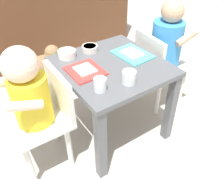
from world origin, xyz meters
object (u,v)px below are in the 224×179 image
Objects in this scene: food_tray_right at (132,54)px; water_cup_right at (100,85)px; veggie_bowl_far at (67,54)px; water_cup_left at (129,78)px; food_tray_left at (85,71)px; dog at (39,71)px; seated_child_left at (33,97)px; seated_child_right at (165,45)px; dining_table at (112,79)px; cereal_bowl_left_side at (90,48)px.

water_cup_right is at bearing -151.70° from food_tray_right.
veggie_bowl_far is at bearing 88.00° from water_cup_right.
water_cup_left is at bearing -132.13° from food_tray_right.
dog is at bearing 96.98° from food_tray_left.
seated_child_left is 1.61× the size of dog.
seated_child_left is 3.18× the size of food_tray_right.
seated_child_right is 3.94× the size of food_tray_left.
water_cup_left is at bearing -71.80° from veggie_bowl_far.
food_tray_right is 3.52× the size of water_cup_right.
seated_child_right reaches higher than food_tray_left.
seated_child_left is at bearing -109.46° from dog.
veggie_bowl_far is at bearing 36.13° from seated_child_left.
dog is 2.35× the size of food_tray_left.
seated_child_left reaches higher than veggie_bowl_far.
dog is 0.63m from food_tray_left.
veggie_bowl_far is at bearing 127.95° from dining_table.
dining_table is 0.64m from dog.
dog is at bearing 70.54° from seated_child_left.
seated_child_left is 0.27m from food_tray_left.
seated_child_left is (-0.42, 0.01, 0.06)m from dining_table.
veggie_bowl_far reaches higher than cereal_bowl_left_side.
water_cup_right is at bearing -31.94° from seated_child_left.
dog is at bearing 122.80° from food_tray_right.
cereal_bowl_left_side is (-0.44, 0.15, 0.04)m from seated_child_right.
veggie_bowl_far is at bearing 164.39° from seated_child_right.
seated_child_left is 0.96× the size of seated_child_right.
dog is 0.79m from water_cup_right.
dog is (0.20, 0.57, -0.24)m from seated_child_left.
veggie_bowl_far is (-0.57, 0.16, 0.04)m from seated_child_right.
water_cup_right is (-0.02, -0.17, 0.02)m from food_tray_left.
dog is at bearing 116.43° from cereal_bowl_left_side.
dog is at bearing 110.40° from dining_table.
veggie_bowl_far is (0.01, 0.35, -0.01)m from water_cup_right.
cereal_bowl_left_side reaches higher than food_tray_left.
water_cup_left is 1.06× the size of water_cup_right.
food_tray_left reaches higher than dog.
water_cup_right is (-0.17, -0.15, 0.12)m from dining_table.
seated_child_right reaches higher than dining_table.
water_cup_left is 0.68× the size of veggie_bowl_far.
food_tray_left is at bearing 120.61° from water_cup_left.
food_tray_left is 1.90× the size of veggie_bowl_far.
veggie_bowl_far reaches higher than dog.
seated_child_left is 7.81× the size of cereal_bowl_left_side.
seated_child_left is 0.65m from dog.
food_tray_right is (0.36, -0.56, 0.27)m from dog.
dining_table is at bearing -69.60° from dog.
seated_child_left is 0.43m from water_cup_left.
cereal_bowl_left_side is at bearing 96.21° from dining_table.
food_tray_left is (-0.15, 0.02, 0.09)m from dining_table.
food_tray_left reaches higher than dining_table.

